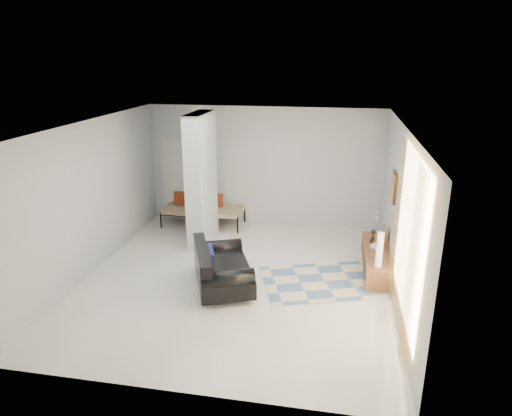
# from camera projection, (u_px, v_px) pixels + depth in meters

# --- Properties ---
(floor) EXTENTS (6.00, 6.00, 0.00)m
(floor) POSITION_uv_depth(u_px,v_px,m) (237.00, 279.00, 8.35)
(floor) COLOR beige
(floor) RESTS_ON ground
(ceiling) EXTENTS (6.00, 6.00, 0.00)m
(ceiling) POSITION_uv_depth(u_px,v_px,m) (234.00, 126.00, 7.45)
(ceiling) COLOR white
(ceiling) RESTS_ON wall_back
(wall_back) EXTENTS (6.00, 0.00, 6.00)m
(wall_back) POSITION_uv_depth(u_px,v_px,m) (264.00, 167.00, 10.69)
(wall_back) COLOR silver
(wall_back) RESTS_ON ground
(wall_front) EXTENTS (6.00, 0.00, 6.00)m
(wall_front) POSITION_uv_depth(u_px,v_px,m) (176.00, 291.00, 5.10)
(wall_front) COLOR silver
(wall_front) RESTS_ON ground
(wall_left) EXTENTS (0.00, 6.00, 6.00)m
(wall_left) POSITION_uv_depth(u_px,v_px,m) (90.00, 198.00, 8.37)
(wall_left) COLOR silver
(wall_left) RESTS_ON ground
(wall_right) EXTENTS (0.00, 6.00, 6.00)m
(wall_right) POSITION_uv_depth(u_px,v_px,m) (400.00, 217.00, 7.43)
(wall_right) COLOR silver
(wall_right) RESTS_ON ground
(partition_column) EXTENTS (0.35, 1.20, 2.80)m
(partition_column) POSITION_uv_depth(u_px,v_px,m) (201.00, 180.00, 9.58)
(partition_column) COLOR silver
(partition_column) RESTS_ON floor
(hallway_door) EXTENTS (0.85, 0.06, 2.04)m
(hallway_door) POSITION_uv_depth(u_px,v_px,m) (179.00, 179.00, 11.14)
(hallway_door) COLOR silver
(hallway_door) RESTS_ON floor
(curtain) EXTENTS (0.00, 2.55, 2.55)m
(curtain) POSITION_uv_depth(u_px,v_px,m) (404.00, 240.00, 6.35)
(curtain) COLOR gold
(curtain) RESTS_ON wall_right
(wall_art) EXTENTS (0.04, 0.45, 0.55)m
(wall_art) POSITION_uv_depth(u_px,v_px,m) (394.00, 187.00, 8.19)
(wall_art) COLOR #3B2510
(wall_art) RESTS_ON wall_right
(media_console) EXTENTS (0.45, 1.90, 0.80)m
(media_console) POSITION_uv_depth(u_px,v_px,m) (376.00, 259.00, 8.69)
(media_console) COLOR brown
(media_console) RESTS_ON floor
(loveseat) EXTENTS (1.40, 1.76, 0.76)m
(loveseat) POSITION_uv_depth(u_px,v_px,m) (220.00, 269.00, 7.97)
(loveseat) COLOR silver
(loveseat) RESTS_ON floor
(daybed) EXTENTS (1.90, 0.81, 0.77)m
(daybed) POSITION_uv_depth(u_px,v_px,m) (202.00, 208.00, 10.90)
(daybed) COLOR black
(daybed) RESTS_ON floor
(area_rug) EXTENTS (2.56, 2.09, 0.01)m
(area_rug) POSITION_uv_depth(u_px,v_px,m) (325.00, 281.00, 8.26)
(area_rug) COLOR beige
(area_rug) RESTS_ON floor
(cylinder_lamp) EXTENTS (0.11, 0.11, 0.62)m
(cylinder_lamp) POSITION_uv_depth(u_px,v_px,m) (380.00, 250.00, 7.86)
(cylinder_lamp) COLOR white
(cylinder_lamp) RESTS_ON media_console
(bronze_figurine) EXTENTS (0.14, 0.14, 0.26)m
(bronze_figurine) POSITION_uv_depth(u_px,v_px,m) (373.00, 236.00, 8.94)
(bronze_figurine) COLOR black
(bronze_figurine) RESTS_ON media_console
(vase) EXTENTS (0.20, 0.20, 0.18)m
(vase) POSITION_uv_depth(u_px,v_px,m) (374.00, 246.00, 8.57)
(vase) COLOR silver
(vase) RESTS_ON media_console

